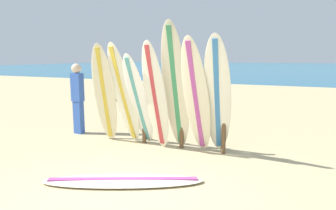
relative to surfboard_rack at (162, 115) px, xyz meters
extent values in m
plane|color=tan|center=(0.48, -2.62, -0.68)|extent=(120.00, 120.00, 0.00)
cube|color=#196B93|center=(0.48, 55.38, -0.67)|extent=(120.00, 80.00, 0.01)
cylinder|color=brown|center=(-1.34, 0.00, -0.13)|extent=(0.09, 0.09, 1.09)
cylinder|color=brown|center=(-0.45, 0.00, -0.13)|extent=(0.09, 0.09, 1.09)
cylinder|color=brown|center=(0.45, 0.00, -0.13)|extent=(0.09, 0.09, 1.09)
cylinder|color=brown|center=(1.34, 0.00, -0.13)|extent=(0.09, 0.09, 1.09)
cylinder|color=brown|center=(0.00, 0.00, 0.26)|extent=(2.78, 0.08, 0.08)
ellipsoid|color=beige|center=(-1.23, -0.33, 0.42)|extent=(0.62, 0.74, 2.19)
cube|color=gold|center=(-1.23, -0.33, 0.42)|extent=(0.21, 0.62, 2.02)
ellipsoid|color=silver|center=(-0.78, -0.27, 0.43)|extent=(0.71, 0.87, 2.21)
cube|color=gold|center=(-0.78, -0.27, 0.43)|extent=(0.24, 0.73, 2.04)
ellipsoid|color=white|center=(-0.41, -0.30, 0.32)|extent=(0.52, 0.92, 1.99)
cube|color=teal|center=(-0.41, -0.30, 0.32)|extent=(0.14, 0.83, 1.84)
ellipsoid|color=silver|center=(0.04, -0.40, 0.44)|extent=(0.53, 0.73, 2.22)
cube|color=#B73338|center=(0.04, -0.40, 0.44)|extent=(0.14, 0.66, 2.05)
ellipsoid|color=beige|center=(0.41, -0.26, 0.62)|extent=(0.55, 0.82, 2.59)
cube|color=#388C59|center=(0.41, -0.26, 0.62)|extent=(0.11, 0.76, 2.38)
ellipsoid|color=beige|center=(0.86, -0.32, 0.47)|extent=(0.62, 0.90, 2.29)
cube|color=#A53F8C|center=(0.86, -0.32, 0.47)|extent=(0.19, 0.80, 2.11)
ellipsoid|color=white|center=(1.26, -0.25, 0.48)|extent=(0.63, 1.08, 2.32)
cube|color=#3372B2|center=(1.26, -0.25, 0.48)|extent=(0.20, 0.97, 2.14)
ellipsoid|color=silver|center=(0.28, -2.03, -0.64)|extent=(2.46, 1.53, 0.07)
cube|color=#A53F8C|center=(0.28, -2.03, -0.64)|extent=(2.10, 1.04, 0.08)
cube|color=#3359B2|center=(-2.35, 0.09, -0.27)|extent=(0.24, 0.16, 0.82)
cube|color=#3359B2|center=(-2.35, 0.09, 0.49)|extent=(0.29, 0.19, 0.69)
sphere|color=beige|center=(-2.35, 0.09, 0.95)|extent=(0.24, 0.24, 0.24)
camera|label=1|loc=(2.66, -5.69, 1.23)|focal=31.92mm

